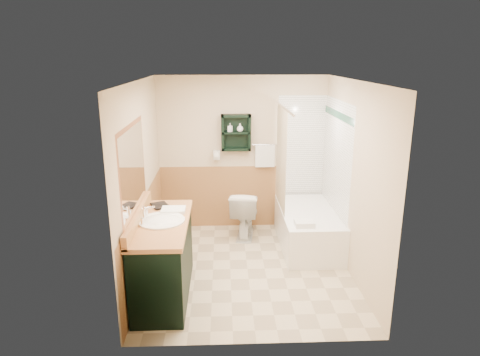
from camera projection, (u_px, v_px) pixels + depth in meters
name	position (u px, v px, depth m)	size (l,w,h in m)	color
floor	(247.00, 269.00, 5.57)	(3.00, 3.00, 0.00)	beige
back_wall	(242.00, 153.00, 6.70)	(2.60, 0.04, 2.40)	beige
left_wall	(140.00, 182.00, 5.19)	(0.04, 3.00, 2.40)	beige
right_wall	(354.00, 180.00, 5.29)	(0.04, 3.00, 2.40)	beige
ceiling	(249.00, 79.00, 4.90)	(2.60, 3.00, 0.04)	white
wainscot_left	(146.00, 235.00, 5.38)	(2.98, 2.98, 1.00)	#A97344
wainscot_back	(242.00, 196.00, 6.86)	(2.58, 2.58, 1.00)	#A97344
mirror_frame	(133.00, 170.00, 4.58)	(1.30, 1.30, 1.00)	brown
mirror_glass	(133.00, 170.00, 4.58)	(1.20, 1.20, 0.90)	white
tile_right	(335.00, 175.00, 6.05)	(1.50, 1.50, 2.10)	white
tile_back	(307.00, 163.00, 6.74)	(0.95, 0.95, 2.10)	white
tile_accent	(338.00, 115.00, 5.82)	(1.50, 1.50, 0.10)	#134530
wall_shelf	(236.00, 133.00, 6.49)	(0.45, 0.15, 0.55)	black
hair_dryer	(217.00, 155.00, 6.60)	(0.10, 0.24, 0.18)	white
towel_bar	(265.00, 145.00, 6.60)	(0.40, 0.06, 0.40)	silver
curtain_rod	(284.00, 108.00, 5.76)	(0.03, 0.03, 1.60)	silver
shower_curtain	(281.00, 166.00, 6.16)	(1.05, 1.05, 1.70)	#BEB090
vanity	(164.00, 258.00, 4.87)	(0.59, 1.44, 0.91)	black
bathtub	(309.00, 228.00, 6.19)	(0.81, 1.50, 0.54)	white
toilet	(245.00, 214.00, 6.50)	(0.41, 0.73, 0.72)	white
counter_towel	(173.00, 210.00, 5.03)	(0.28, 0.22, 0.04)	silver
vanity_book	(152.00, 198.00, 5.13)	(0.19, 0.02, 0.25)	black
tub_towel	(304.00, 223.00, 5.56)	(0.25, 0.21, 0.07)	silver
soap_bottle_a	(230.00, 130.00, 6.47)	(0.06, 0.13, 0.06)	white
soap_bottle_b	(240.00, 128.00, 6.47)	(0.10, 0.13, 0.10)	white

